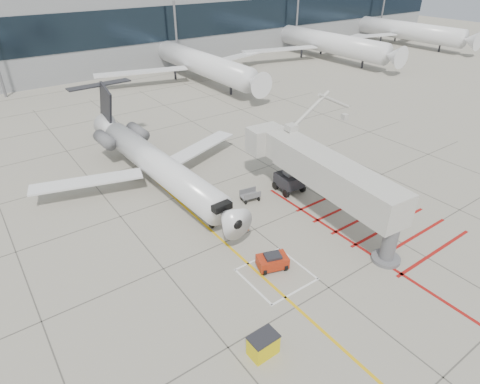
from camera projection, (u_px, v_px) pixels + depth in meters
ground_plane at (288, 256)px, 29.07m from camera, size 260.00×260.00×0.00m
regional_jet at (168, 159)px, 34.65m from camera, size 23.09×28.58×7.26m
jet_bridge at (334, 182)px, 31.30m from camera, size 9.77×18.17×7.01m
pushback_tug at (272, 261)px, 27.67m from camera, size 2.36×1.88×1.20m
spill_bin at (263, 345)px, 21.62m from camera, size 1.56×1.05×1.34m
baggage_cart at (250, 195)px, 35.39m from camera, size 1.79×1.30×1.04m
ground_power_unit at (349, 182)px, 36.57m from camera, size 2.75×1.98×1.97m
cone_nose at (224, 218)px, 32.80m from camera, size 0.32×0.32×0.45m
cone_side at (246, 228)px, 31.70m from camera, size 0.32×0.32×0.45m
terminal_building at (93, 25)px, 79.50m from camera, size 180.00×28.00×14.00m
terminal_glass_band at (118, 28)px, 69.16m from camera, size 180.00×0.10×6.00m
bg_aircraft_c at (193, 46)px, 67.88m from camera, size 33.72×37.47×11.24m
bg_aircraft_d at (320, 28)px, 82.97m from camera, size 35.66×39.62×11.89m
bg_aircraft_e at (399, 18)px, 96.32m from camera, size 35.57×39.52×11.86m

